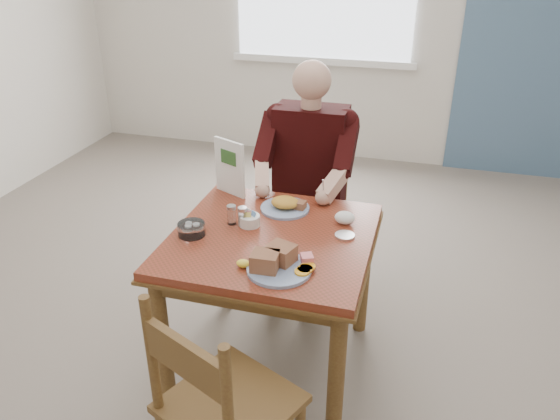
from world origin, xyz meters
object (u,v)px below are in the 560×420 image
(chair_far, at_px, (310,211))
(chair_near, at_px, (221,409))
(table, at_px, (272,256))
(far_plate, at_px, (286,205))
(near_plate, at_px, (278,262))
(diner, at_px, (308,166))

(chair_far, relative_size, chair_near, 1.00)
(table, height_order, chair_near, chair_near)
(far_plate, bearing_deg, chair_near, -87.30)
(chair_far, distance_m, near_plate, 1.11)
(near_plate, xyz_separation_m, far_plate, (-0.11, 0.53, -0.01))
(diner, xyz_separation_m, near_plate, (0.10, -0.97, -0.03))
(chair_far, xyz_separation_m, chair_near, (0.04, -1.58, 0.00))
(far_plate, bearing_deg, table, -89.04)
(diner, relative_size, near_plate, 4.69)
(chair_far, bearing_deg, table, -90.00)
(chair_far, bearing_deg, diner, -89.99)
(chair_near, bearing_deg, far_plate, 92.70)
(table, xyz_separation_m, near_plate, (0.10, -0.26, 0.14))
(chair_far, height_order, chair_near, same)
(far_plate, bearing_deg, near_plate, -78.42)
(diner, bearing_deg, chair_far, 90.01)
(chair_far, xyz_separation_m, near_plate, (0.10, -1.06, 0.30))
(table, xyz_separation_m, chair_near, (0.04, -0.78, -0.16))
(diner, distance_m, far_plate, 0.44)
(diner, height_order, far_plate, diner)
(far_plate, bearing_deg, chair_far, 89.52)
(chair_near, distance_m, near_plate, 0.60)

